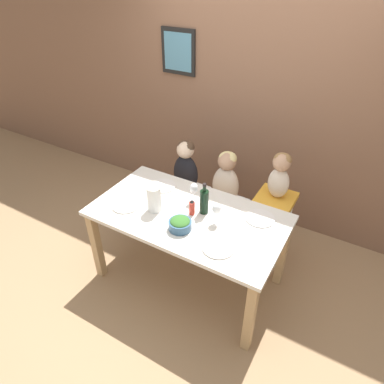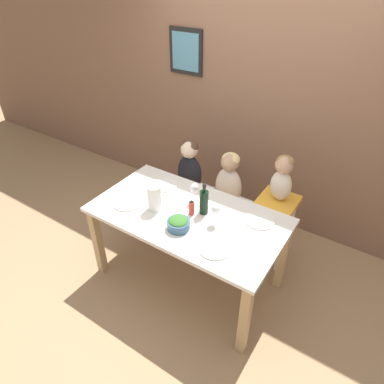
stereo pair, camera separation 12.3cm
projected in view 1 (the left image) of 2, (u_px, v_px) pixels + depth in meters
The scene contains 19 objects.
ground_plane at pixel (189, 277), 3.29m from camera, with size 14.00×14.00×0.00m, color #9E7A56.
wall_back at pixel (254, 99), 3.45m from camera, with size 10.00×0.09×2.70m.
dining_table at pixel (188, 223), 2.91m from camera, with size 1.62×0.88×0.78m.
chair_far_left at pixel (186, 196), 3.73m from camera, with size 0.40×0.41×0.46m.
chair_far_center at pixel (224, 209), 3.54m from camera, with size 0.40×0.41×0.46m.
chair_right_highchair at pixel (274, 210), 3.22m from camera, with size 0.34×0.35×0.73m.
person_child_left at pixel (186, 166), 3.51m from camera, with size 0.27×0.18×0.59m.
person_child_center at pixel (226, 179), 3.32m from camera, with size 0.27×0.18×0.59m.
person_baby_right at pixel (280, 173), 2.99m from camera, with size 0.19×0.16×0.44m.
wine_bottle at pixel (204, 201), 2.80m from camera, with size 0.07×0.07×0.28m.
paper_towel_roll at pixel (154, 199), 2.83m from camera, with size 0.12×0.12×0.23m.
wine_glass_near at pixel (217, 209), 2.68m from camera, with size 0.07×0.07×0.19m.
wine_glass_far at pixel (194, 189), 2.91m from camera, with size 0.07×0.07×0.19m.
salad_bowl_large at pixel (180, 224), 2.66m from camera, with size 0.18×0.18×0.10m.
dinner_plate_front_left at pixel (126, 205), 2.93m from camera, with size 0.24×0.24×0.01m.
dinner_plate_back_left at pixel (163, 186), 3.18m from camera, with size 0.24×0.24×0.01m.
dinner_plate_back_right at pixel (260, 218), 2.79m from camera, with size 0.24×0.24×0.01m.
dinner_plate_front_right at pixel (218, 248), 2.51m from camera, with size 0.24×0.24×0.01m.
condiment_bottle_hot_sauce at pixel (192, 207), 2.81m from camera, with size 0.05×0.05×0.14m.
Camera 1 is at (1.15, -1.92, 2.55)m, focal length 32.00 mm.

